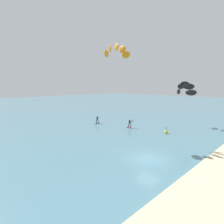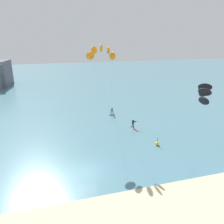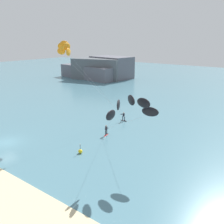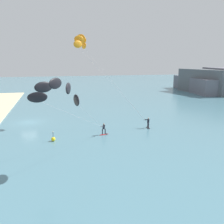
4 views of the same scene
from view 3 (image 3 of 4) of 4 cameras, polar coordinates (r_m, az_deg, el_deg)
The scene contains 5 objects.
ground_plane at distance 39.92m, azimuth -23.36°, elevation -6.48°, with size 240.00×240.00×0.00m, color slate.
kitesurfer_nearshore at distance 39.17m, azimuth -10.07°, elevation 13.40°, with size 7.26×11.37×14.43m.
kitesurfer_mid_water at distance 27.47m, azimuth 4.13°, elevation 0.88°, with size 11.41×10.21×8.89m.
marker_buoy at distance 33.62m, azimuth -7.33°, elevation -8.96°, with size 0.56×0.56×1.38m.
distant_headland at distance 96.56m, azimuth -2.90°, elevation 9.94°, with size 27.08×17.34×8.05m.
Camera 3 is at (32.67, -17.52, 14.81)m, focal length 39.60 mm.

